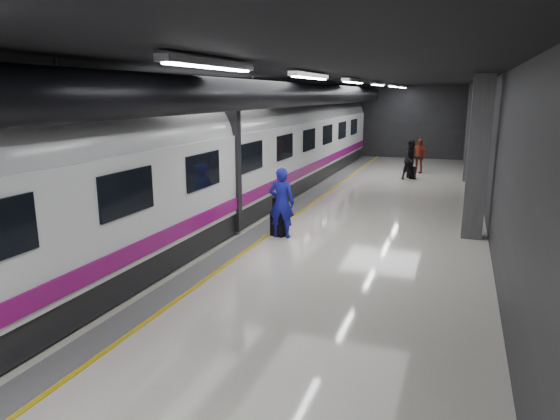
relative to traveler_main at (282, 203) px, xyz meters
The scene contains 9 objects.
ground 1.14m from the traveler_main, 17.05° to the right, with size 40.00×40.00×0.00m, color silver.
platform_hall 2.67m from the traveler_main, 72.75° to the left, with size 10.02×40.02×4.51m.
train 2.92m from the traveler_main, behind, with size 3.05×38.00×4.05m.
traveler_main is the anchor object (origin of this frame).
suitcase_main 0.67m from the traveler_main, 146.79° to the left, with size 0.42×0.27×0.69m, color black.
shoulder_bag 0.16m from the traveler_main, 160.03° to the left, with size 0.31×0.17×0.42m, color black.
traveler_far_a 11.57m from the traveler_main, 77.62° to the left, with size 0.93×0.72×1.91m, color black.
traveler_far_b 13.82m from the traveler_main, 79.04° to the left, with size 1.03×0.43×1.76m, color maroon.
suitcase_far 12.13m from the traveler_main, 78.34° to the left, with size 0.38×0.24×0.56m, color black.
Camera 1 is at (4.08, -12.70, 3.96)m, focal length 32.00 mm.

